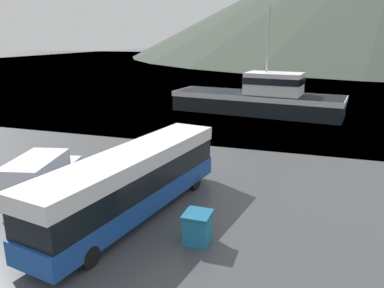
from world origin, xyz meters
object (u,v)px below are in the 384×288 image
at_px(fishing_boat, 260,98).
at_px(tour_bus, 134,180).
at_px(delivery_van, 42,177).
at_px(storage_bin, 198,227).
at_px(small_boat, 269,98).

bearing_deg(fishing_boat, tour_bus, -176.88).
bearing_deg(delivery_van, storage_bin, -22.81).
distance_m(fishing_boat, storage_bin, 29.40).
height_order(delivery_van, storage_bin, delivery_van).
xyz_separation_m(fishing_boat, small_boat, (0.12, 9.00, -1.37)).
xyz_separation_m(fishing_boat, storage_bin, (1.59, -29.33, -1.08)).
xyz_separation_m(tour_bus, delivery_van, (-5.57, 0.16, -0.55)).
bearing_deg(storage_bin, fishing_boat, 93.11).
xyz_separation_m(delivery_van, storage_bin, (9.26, -1.59, -0.63)).
distance_m(storage_bin, small_boat, 38.36).
bearing_deg(tour_bus, delivery_van, -171.56).
bearing_deg(storage_bin, tour_bus, 158.73).
distance_m(delivery_van, small_boat, 37.56).
distance_m(delivery_van, fishing_boat, 28.79).
bearing_deg(tour_bus, fishing_boat, 95.76).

